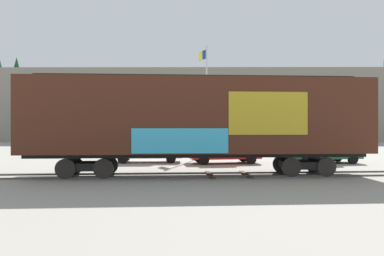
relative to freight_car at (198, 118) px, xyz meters
name	(u,v)px	position (x,y,z in m)	size (l,w,h in m)	color
ground_plane	(198,176)	(0.02, 0.00, -2.80)	(260.00, 260.00, 0.00)	gray
track	(160,175)	(-1.80, -0.13, -2.76)	(59.96, 5.89, 0.08)	#4C4742
freight_car	(198,118)	(0.00, 0.00, 0.00)	(16.39, 4.25, 4.86)	#472316
flagpole	(205,88)	(0.75, 12.32, 2.75)	(0.70, 1.22, 9.00)	silver
hillside	(196,110)	(0.10, 58.20, 3.24)	(135.14, 35.36, 16.31)	gray
parked_car_white	(148,149)	(-3.30, 6.77, -1.94)	(4.68, 2.19, 1.76)	silver
parked_car_red	(223,150)	(1.73, 6.03, -1.94)	(4.72, 2.46, 1.73)	#B21E1E
parked_car_green	(321,150)	(8.09, 6.09, -1.94)	(5.00, 2.67, 1.75)	#1E5933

